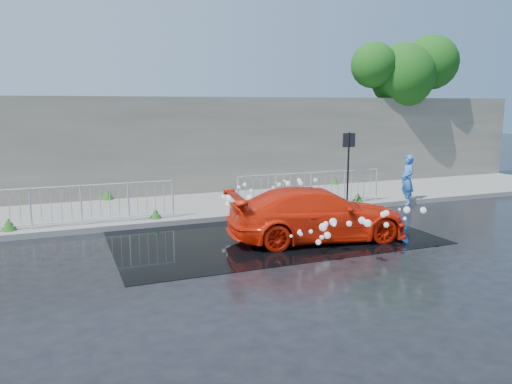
% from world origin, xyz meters
% --- Properties ---
extents(ground, '(90.00, 90.00, 0.00)m').
position_xyz_m(ground, '(0.00, 0.00, 0.00)').
color(ground, black).
rests_on(ground, ground).
extents(pavement, '(30.00, 4.00, 0.15)m').
position_xyz_m(pavement, '(0.00, 5.00, 0.07)').
color(pavement, slate).
rests_on(pavement, ground).
extents(curb, '(30.00, 0.25, 0.16)m').
position_xyz_m(curb, '(0.00, 3.00, 0.08)').
color(curb, slate).
rests_on(curb, ground).
extents(retaining_wall, '(30.00, 0.60, 3.50)m').
position_xyz_m(retaining_wall, '(0.00, 7.20, 1.90)').
color(retaining_wall, '#5B584D').
rests_on(retaining_wall, pavement).
extents(puddle, '(8.00, 5.00, 0.01)m').
position_xyz_m(puddle, '(0.50, 1.00, 0.01)').
color(puddle, black).
rests_on(puddle, ground).
extents(sign_post, '(0.45, 0.06, 2.50)m').
position_xyz_m(sign_post, '(4.20, 3.10, 1.72)').
color(sign_post, black).
rests_on(sign_post, ground).
extents(tree, '(5.14, 2.78, 6.39)m').
position_xyz_m(tree, '(9.73, 7.41, 4.82)').
color(tree, '#332114').
rests_on(tree, ground).
extents(railing_left, '(5.05, 0.05, 1.10)m').
position_xyz_m(railing_left, '(-4.00, 3.35, 0.74)').
color(railing_left, silver).
rests_on(railing_left, pavement).
extents(railing_right, '(5.05, 0.05, 1.10)m').
position_xyz_m(railing_right, '(3.00, 3.35, 0.74)').
color(railing_right, silver).
rests_on(railing_right, pavement).
extents(weeds, '(12.17, 3.93, 0.37)m').
position_xyz_m(weeds, '(-0.13, 4.48, 0.31)').
color(weeds, '#154B14').
rests_on(weeds, pavement).
extents(water_spray, '(3.55, 5.75, 1.03)m').
position_xyz_m(water_spray, '(1.52, 0.78, 0.68)').
color(water_spray, white).
rests_on(water_spray, ground).
extents(red_car, '(4.75, 2.45, 1.32)m').
position_xyz_m(red_car, '(1.46, 0.13, 0.66)').
color(red_car, red).
rests_on(red_car, ground).
extents(person, '(0.54, 0.70, 1.70)m').
position_xyz_m(person, '(6.50, 3.00, 0.85)').
color(person, blue).
rests_on(person, ground).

